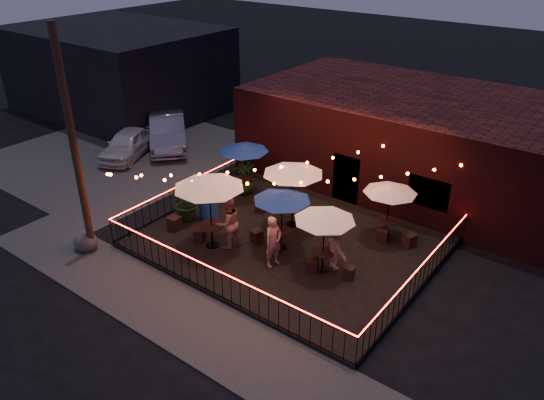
{
  "coord_description": "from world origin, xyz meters",
  "views": [
    {
      "loc": [
        9.49,
        -11.53,
        10.48
      ],
      "look_at": [
        -1.33,
        2.73,
        1.15
      ],
      "focal_mm": 35.0,
      "sensor_mm": 36.0,
      "label": 1
    }
  ],
  "objects_px": {
    "cafe_table_4": "(325,217)",
    "cooler": "(208,207)",
    "utility_pole": "(74,148)",
    "cafe_table_0": "(209,183)",
    "cafe_table_3": "(293,170)",
    "boulder": "(85,241)",
    "cafe_table_1": "(244,148)",
    "cafe_table_2": "(282,197)",
    "cafe_table_5": "(390,189)"
  },
  "relations": [
    {
      "from": "cafe_table_3",
      "to": "cooler",
      "type": "relative_size",
      "value": 2.74
    },
    {
      "from": "cafe_table_3",
      "to": "cafe_table_5",
      "type": "bearing_deg",
      "value": 22.84
    },
    {
      "from": "utility_pole",
      "to": "cafe_table_0",
      "type": "xyz_separation_m",
      "value": [
        3.35,
        2.71,
        -1.35
      ]
    },
    {
      "from": "cafe_table_0",
      "to": "cafe_table_1",
      "type": "distance_m",
      "value": 4.33
    },
    {
      "from": "cafe_table_3",
      "to": "boulder",
      "type": "relative_size",
      "value": 2.89
    },
    {
      "from": "cafe_table_0",
      "to": "cafe_table_2",
      "type": "bearing_deg",
      "value": 34.39
    },
    {
      "from": "cafe_table_4",
      "to": "utility_pole",
      "type": "bearing_deg",
      "value": -152.25
    },
    {
      "from": "utility_pole",
      "to": "cafe_table_0",
      "type": "height_order",
      "value": "utility_pole"
    },
    {
      "from": "cafe_table_0",
      "to": "cooler",
      "type": "xyz_separation_m",
      "value": [
        -1.49,
        1.4,
        -2.01
      ]
    },
    {
      "from": "cafe_table_3",
      "to": "cafe_table_4",
      "type": "height_order",
      "value": "cafe_table_3"
    },
    {
      "from": "cafe_table_3",
      "to": "cafe_table_4",
      "type": "bearing_deg",
      "value": -35.93
    },
    {
      "from": "cafe_table_0",
      "to": "cafe_table_1",
      "type": "bearing_deg",
      "value": 114.01
    },
    {
      "from": "cafe_table_5",
      "to": "cooler",
      "type": "relative_size",
      "value": 2.43
    },
    {
      "from": "cafe_table_2",
      "to": "cafe_table_3",
      "type": "height_order",
      "value": "cafe_table_3"
    },
    {
      "from": "utility_pole",
      "to": "cafe_table_2",
      "type": "xyz_separation_m",
      "value": [
        5.41,
        4.12,
        -1.8
      ]
    },
    {
      "from": "utility_pole",
      "to": "cafe_table_0",
      "type": "distance_m",
      "value": 4.52
    },
    {
      "from": "cafe_table_4",
      "to": "cooler",
      "type": "height_order",
      "value": "cafe_table_4"
    },
    {
      "from": "cafe_table_0",
      "to": "cafe_table_5",
      "type": "distance_m",
      "value": 6.43
    },
    {
      "from": "utility_pole",
      "to": "cafe_table_4",
      "type": "relative_size",
      "value": 3.18
    },
    {
      "from": "cafe_table_2",
      "to": "cooler",
      "type": "distance_m",
      "value": 3.88
    },
    {
      "from": "cafe_table_1",
      "to": "cafe_table_0",
      "type": "bearing_deg",
      "value": -65.99
    },
    {
      "from": "cafe_table_3",
      "to": "cafe_table_4",
      "type": "relative_size",
      "value": 1.05
    },
    {
      "from": "cafe_table_2",
      "to": "boulder",
      "type": "distance_m",
      "value": 7.29
    },
    {
      "from": "cooler",
      "to": "cafe_table_4",
      "type": "bearing_deg",
      "value": 15.75
    },
    {
      "from": "cafe_table_5",
      "to": "boulder",
      "type": "xyz_separation_m",
      "value": [
        -8.29,
        -7.16,
        -1.74
      ]
    },
    {
      "from": "utility_pole",
      "to": "cafe_table_0",
      "type": "bearing_deg",
      "value": 38.97
    },
    {
      "from": "cafe_table_0",
      "to": "cafe_table_4",
      "type": "bearing_deg",
      "value": 16.01
    },
    {
      "from": "cafe_table_0",
      "to": "cafe_table_5",
      "type": "relative_size",
      "value": 1.38
    },
    {
      "from": "boulder",
      "to": "cafe_table_4",
      "type": "bearing_deg",
      "value": 27.53
    },
    {
      "from": "cafe_table_0",
      "to": "cafe_table_3",
      "type": "height_order",
      "value": "cafe_table_0"
    },
    {
      "from": "cooler",
      "to": "boulder",
      "type": "relative_size",
      "value": 1.05
    },
    {
      "from": "cafe_table_1",
      "to": "utility_pole",
      "type": "bearing_deg",
      "value": -103.53
    },
    {
      "from": "cafe_table_3",
      "to": "boulder",
      "type": "height_order",
      "value": "cafe_table_3"
    },
    {
      "from": "utility_pole",
      "to": "cafe_table_4",
      "type": "height_order",
      "value": "utility_pole"
    },
    {
      "from": "cafe_table_5",
      "to": "cafe_table_0",
      "type": "bearing_deg",
      "value": -137.11
    },
    {
      "from": "cafe_table_1",
      "to": "cafe_table_3",
      "type": "distance_m",
      "value": 3.32
    },
    {
      "from": "cafe_table_3",
      "to": "cafe_table_2",
      "type": "bearing_deg",
      "value": -67.78
    },
    {
      "from": "boulder",
      "to": "cooler",
      "type": "bearing_deg",
      "value": 63.42
    },
    {
      "from": "cooler",
      "to": "utility_pole",
      "type": "bearing_deg",
      "value": -95.86
    },
    {
      "from": "cafe_table_2",
      "to": "cafe_table_3",
      "type": "bearing_deg",
      "value": 112.22
    },
    {
      "from": "cafe_table_0",
      "to": "utility_pole",
      "type": "bearing_deg",
      "value": -141.03
    },
    {
      "from": "cooler",
      "to": "cafe_table_2",
      "type": "bearing_deg",
      "value": 18.69
    },
    {
      "from": "cafe_table_3",
      "to": "cafe_table_1",
      "type": "bearing_deg",
      "value": 163.22
    },
    {
      "from": "utility_pole",
      "to": "cooler",
      "type": "xyz_separation_m",
      "value": [
        1.86,
        4.11,
        -3.36
      ]
    },
    {
      "from": "cafe_table_0",
      "to": "cafe_table_4",
      "type": "xyz_separation_m",
      "value": [
        3.96,
        1.14,
        -0.46
      ]
    },
    {
      "from": "cafe_table_1",
      "to": "cafe_table_5",
      "type": "distance_m",
      "value": 6.46
    },
    {
      "from": "cafe_table_0",
      "to": "cooler",
      "type": "height_order",
      "value": "cafe_table_0"
    },
    {
      "from": "cafe_table_1",
      "to": "cafe_table_3",
      "type": "xyz_separation_m",
      "value": [
        3.17,
        -0.96,
        0.2
      ]
    },
    {
      "from": "cafe_table_2",
      "to": "utility_pole",
      "type": "bearing_deg",
      "value": -142.71
    },
    {
      "from": "cafe_table_0",
      "to": "cooler",
      "type": "bearing_deg",
      "value": 136.91
    }
  ]
}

